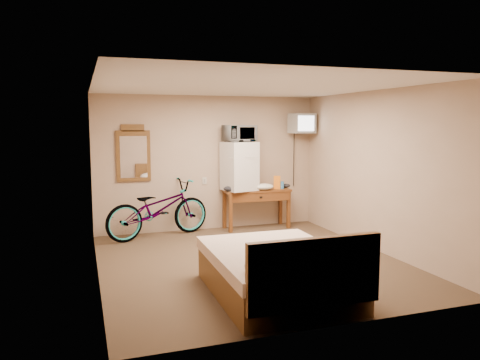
% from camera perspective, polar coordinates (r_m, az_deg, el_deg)
% --- Properties ---
extents(room, '(4.60, 4.64, 2.50)m').
position_cam_1_polar(room, '(6.60, 1.27, 0.50)').
color(room, '#433221').
rests_on(room, ground).
extents(desk, '(1.28, 0.55, 0.75)m').
position_cam_1_polar(desk, '(8.85, 2.11, -1.99)').
color(desk, brown).
rests_on(desk, floor).
extents(mini_fridge, '(0.66, 0.64, 0.90)m').
position_cam_1_polar(mini_fridge, '(8.70, -0.07, 1.71)').
color(mini_fridge, silver).
rests_on(mini_fridge, desk).
extents(microwave, '(0.63, 0.49, 0.31)m').
position_cam_1_polar(microwave, '(8.66, -0.07, 5.69)').
color(microwave, silver).
rests_on(microwave, mini_fridge).
extents(snack_bag, '(0.14, 0.11, 0.25)m').
position_cam_1_polar(snack_bag, '(8.94, 4.53, -0.29)').
color(snack_bag, orange).
rests_on(snack_bag, desk).
extents(blue_cup, '(0.08, 0.08, 0.14)m').
position_cam_1_polar(blue_cup, '(8.97, 5.13, -0.61)').
color(blue_cup, '#387EC1').
rests_on(blue_cup, desk).
extents(cloth_cream, '(0.39, 0.30, 0.12)m').
position_cam_1_polar(cloth_cream, '(8.77, 2.88, -0.83)').
color(cloth_cream, white).
rests_on(cloth_cream, desk).
extents(cloth_dark_a, '(0.28, 0.21, 0.10)m').
position_cam_1_polar(cloth_dark_a, '(8.57, -1.12, -1.06)').
color(cloth_dark_a, black).
rests_on(cloth_dark_a, desk).
extents(cloth_dark_b, '(0.17, 0.14, 0.08)m').
position_cam_1_polar(cloth_dark_b, '(9.11, 5.63, -0.69)').
color(cloth_dark_b, black).
rests_on(cloth_dark_b, desk).
extents(crt_television, '(0.47, 0.58, 0.38)m').
position_cam_1_polar(crt_television, '(9.13, 7.54, 6.85)').
color(crt_television, black).
rests_on(crt_television, room).
extents(wall_mirror, '(0.59, 0.04, 1.01)m').
position_cam_1_polar(wall_mirror, '(8.50, -12.86, 3.13)').
color(wall_mirror, brown).
rests_on(wall_mirror, room).
extents(bicycle, '(2.03, 1.20, 1.01)m').
position_cam_1_polar(bicycle, '(8.31, -9.94, -3.48)').
color(bicycle, black).
rests_on(bicycle, floor).
extents(bed, '(1.48, 1.97, 0.90)m').
position_cam_1_polar(bed, '(5.49, 4.71, -11.04)').
color(bed, brown).
rests_on(bed, floor).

